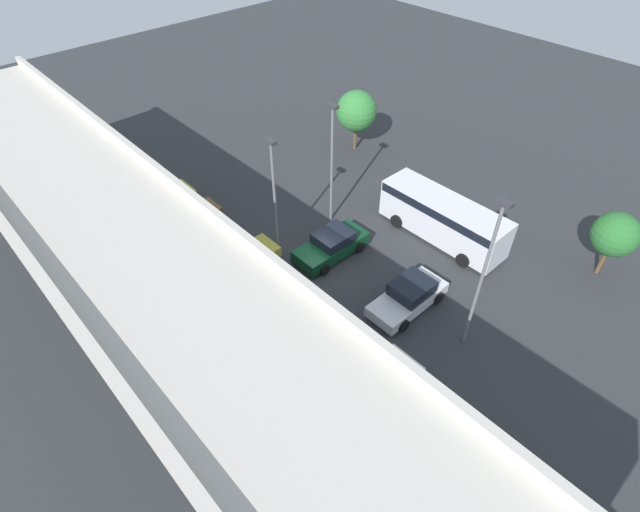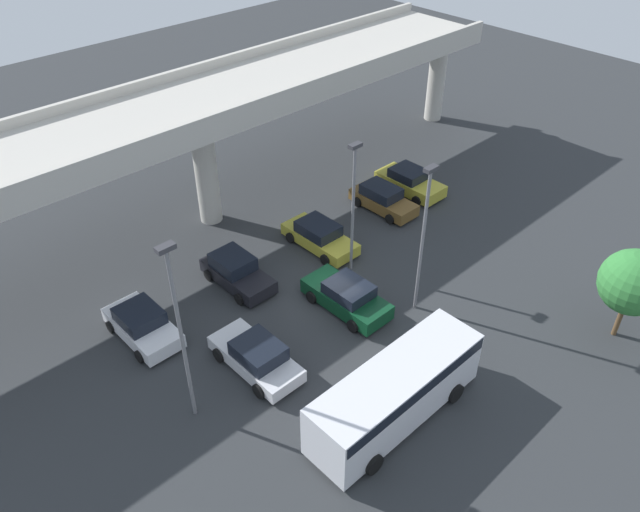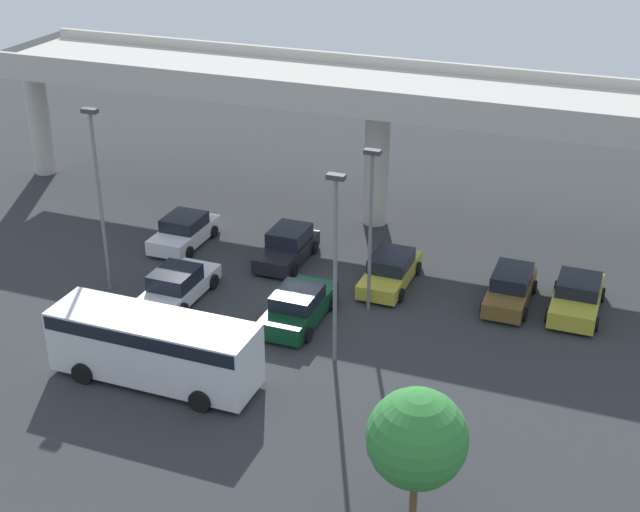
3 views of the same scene
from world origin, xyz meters
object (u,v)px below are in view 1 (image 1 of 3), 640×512
parked_car_2 (293,316)px  lamp_post_mid_lot (274,190)px  parked_car_0 (377,385)px  parked_car_5 (159,200)px  tree_front_left (615,235)px  parked_car_1 (409,296)px  lamp_post_near_aisle (332,157)px  parked_car_3 (240,260)px  parked_car_4 (186,218)px  parked_car_6 (332,245)px  lamp_post_by_overpass (485,268)px  tree_front_centre (357,111)px  shuttle_bus (444,216)px

parked_car_2 → lamp_post_mid_lot: (5.31, -3.26, 3.70)m
parked_car_0 → parked_car_5: 19.71m
parked_car_5 → lamp_post_mid_lot: size_ratio=0.61×
tree_front_left → parked_car_1: bearing=60.3°
parked_car_2 → lamp_post_near_aisle: lamp_post_near_aisle is taller
parked_car_3 → parked_car_4: parked_car_4 is taller
parked_car_6 → parked_car_1: bearing=91.3°
parked_car_1 → lamp_post_mid_lot: 9.44m
parked_car_6 → lamp_post_by_overpass: bearing=92.1°
lamp_post_near_aisle → tree_front_centre: size_ratio=1.69×
shuttle_bus → lamp_post_near_aisle: lamp_post_near_aisle is taller
parked_car_1 → parked_car_0: bearing=26.2°
parked_car_3 → tree_front_left: tree_front_left is taller
tree_front_centre → parked_car_1: bearing=144.1°
lamp_post_mid_lot → tree_front_left: 18.96m
parked_car_3 → parked_car_5: size_ratio=1.03×
shuttle_bus → lamp_post_by_overpass: (-5.95, 5.84, 3.40)m
parked_car_0 → parked_car_1: parked_car_1 is taller
lamp_post_near_aisle → tree_front_centre: (5.48, -7.85, -1.51)m
parked_car_1 → parked_car_6: size_ratio=1.00×
parked_car_5 → lamp_post_mid_lot: (-8.69, -3.18, 3.73)m
parked_car_0 → lamp_post_by_overpass: bearing=-8.9°
parked_car_2 → tree_front_centre: bearing=34.8°
lamp_post_near_aisle → tree_front_centre: 9.70m
parked_car_0 → parked_car_2: parked_car_2 is taller
parked_car_5 → tree_front_centre: tree_front_centre is taller
lamp_post_by_overpass → tree_front_left: 10.47m
parked_car_1 → lamp_post_by_overpass: lamp_post_by_overpass is taller
parked_car_4 → shuttle_bus: size_ratio=0.53×
parked_car_6 → lamp_post_by_overpass: 10.35m
parked_car_5 → lamp_post_mid_lot: lamp_post_mid_lot is taller
parked_car_2 → lamp_post_by_overpass: size_ratio=0.50×
shuttle_bus → tree_front_left: (-8.25, -4.13, 1.20)m
lamp_post_near_aisle → parked_car_0: bearing=145.5°
parked_car_2 → parked_car_5: size_ratio=0.96×
tree_front_centre → parked_car_6: bearing=128.2°
parked_car_5 → lamp_post_near_aisle: 12.23m
parked_car_1 → lamp_post_near_aisle: lamp_post_near_aisle is taller
parked_car_5 → lamp_post_mid_lot: bearing=-69.9°
lamp_post_near_aisle → tree_front_left: (-14.25, -7.97, -1.87)m
parked_car_4 → lamp_post_near_aisle: lamp_post_near_aisle is taller
parked_car_6 → lamp_post_by_overpass: size_ratio=0.54×
parked_car_2 → parked_car_3: bearing=84.3°
tree_front_centre → shuttle_bus: bearing=160.7°
parked_car_4 → parked_car_6: bearing=-58.6°
parked_car_1 → lamp_post_by_overpass: bearing=93.6°
parked_car_0 → parked_car_6: bearing=58.4°
parked_car_4 → shuttle_bus: bearing=-46.2°
parked_car_1 → parked_car_4: parked_car_1 is taller
shuttle_bus → tree_front_left: bearing=-153.4°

